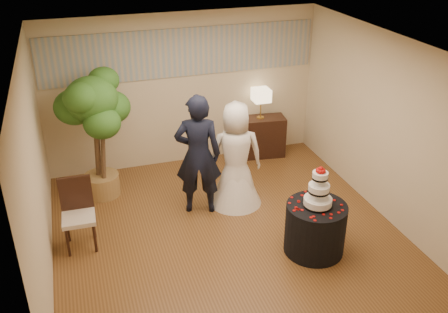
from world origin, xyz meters
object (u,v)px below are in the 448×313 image
object	(u,v)px
console	(260,137)
side_chair	(78,216)
table_lamp	(261,104)
bride	(236,155)
ficus_tree	(96,136)
wedding_cake	(319,187)
cake_table	(315,228)
groom	(198,155)

from	to	relation	value
console	side_chair	xyz separation A→B (m)	(-3.50, -1.97, 0.12)
table_lamp	side_chair	world-z (taller)	table_lamp
bride	ficus_tree	world-z (taller)	ficus_tree
wedding_cake	table_lamp	xyz separation A→B (m)	(0.38, 3.07, 0.03)
cake_table	console	xyz separation A→B (m)	(0.38, 3.07, 0.02)
bride	wedding_cake	distance (m)	1.70
table_lamp	wedding_cake	bearing A→B (deg)	-97.05
groom	side_chair	xyz separation A→B (m)	(-1.86, -0.44, -0.46)
cake_table	table_lamp	distance (m)	3.17
cake_table	console	bearing A→B (deg)	82.95
bride	ficus_tree	distance (m)	2.26
console	table_lamp	world-z (taller)	table_lamp
groom	wedding_cake	distance (m)	1.98
cake_table	side_chair	distance (m)	3.31
cake_table	side_chair	world-z (taller)	side_chair
groom	console	bearing A→B (deg)	-121.53
table_lamp	side_chair	xyz separation A→B (m)	(-3.50, -1.97, -0.56)
groom	side_chair	bearing A→B (deg)	28.51
wedding_cake	table_lamp	size ratio (longest dim) A/B	1.04
cake_table	side_chair	bearing A→B (deg)	160.64
console	side_chair	size ratio (longest dim) A/B	0.91
cake_table	wedding_cake	bearing A→B (deg)	0.00
ficus_tree	console	bearing A→B (deg)	10.78
wedding_cake	bride	bearing A→B (deg)	112.07
groom	side_chair	distance (m)	1.96
groom	ficus_tree	world-z (taller)	ficus_tree
table_lamp	side_chair	distance (m)	4.05
groom	bride	size ratio (longest dim) A/B	1.12
groom	table_lamp	distance (m)	2.25
wedding_cake	table_lamp	bearing A→B (deg)	82.95
groom	console	world-z (taller)	groom
cake_table	groom	bearing A→B (deg)	129.39
wedding_cake	ficus_tree	xyz separation A→B (m)	(-2.69, 2.48, 0.05)
ficus_tree	side_chair	size ratio (longest dim) A/B	2.11
groom	cake_table	xyz separation A→B (m)	(1.26, -1.53, -0.61)
console	ficus_tree	distance (m)	3.20
console	table_lamp	bearing A→B (deg)	0.00
ficus_tree	side_chair	xyz separation A→B (m)	(-0.43, -1.39, -0.57)
bride	cake_table	world-z (taller)	bride
cake_table	table_lamp	bearing A→B (deg)	82.95
ficus_tree	side_chair	bearing A→B (deg)	-107.06
side_chair	groom	bearing A→B (deg)	14.95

